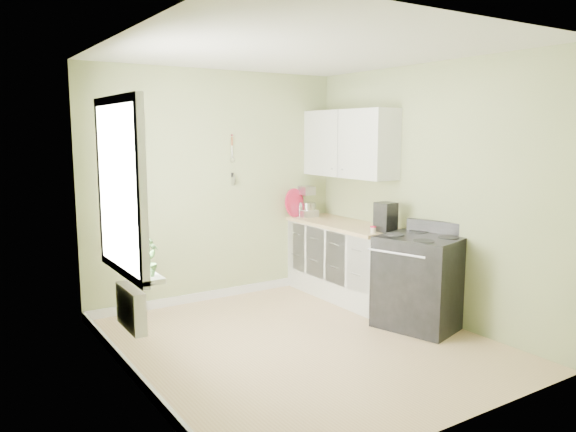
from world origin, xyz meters
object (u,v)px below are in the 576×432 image
stove (420,281)px  coffee_maker (385,218)px  stand_mixer (305,202)px  kettle (301,209)px

stove → coffee_maker: size_ratio=3.34×
stand_mixer → kettle: bearing=-164.0°
stove → coffee_maker: bearing=87.9°
kettle → coffee_maker: coffee_maker is taller
stove → coffee_maker: coffee_maker is taller
stove → kettle: 2.04m
kettle → stove: bearing=-86.1°
stove → kettle: kettle is taller
stove → kettle: bearing=93.9°
stove → stand_mixer: (-0.06, 1.99, 0.61)m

